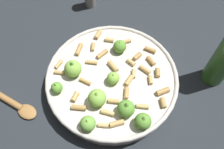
% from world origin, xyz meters
% --- Properties ---
extents(ground_plane, '(2.40, 2.40, 0.00)m').
position_xyz_m(ground_plane, '(0.00, 0.00, 0.00)').
color(ground_plane, '#23282D').
extents(cooking_pan, '(0.33, 0.33, 0.10)m').
position_xyz_m(cooking_pan, '(0.00, 0.00, 0.03)').
color(cooking_pan, beige).
rests_on(cooking_pan, ground).
extents(wooden_spoon, '(0.06, 0.21, 0.02)m').
position_xyz_m(wooden_spoon, '(0.13, -0.23, 0.01)').
color(wooden_spoon, '#9E703D').
rests_on(wooden_spoon, ground).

